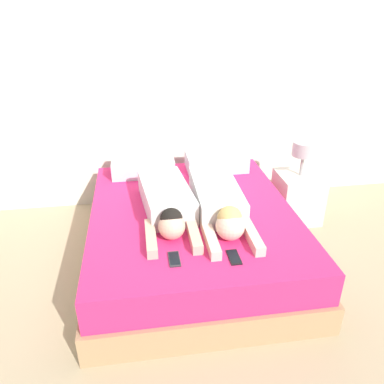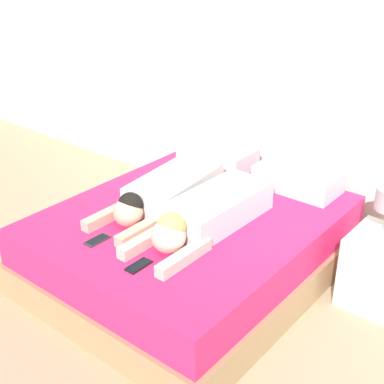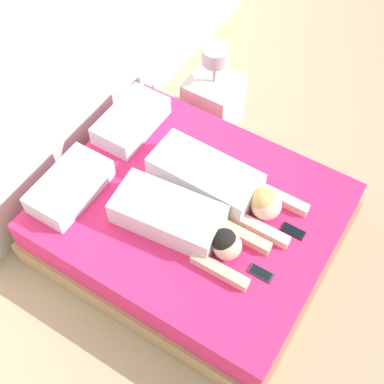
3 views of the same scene
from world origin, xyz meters
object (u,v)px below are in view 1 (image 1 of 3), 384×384
at_px(bed, 192,234).
at_px(cell_phone_right, 234,257).
at_px(pillow_head_left, 143,166).
at_px(nightstand, 298,194).
at_px(pillow_head_right, 216,162).
at_px(cell_phone_left, 174,259).
at_px(person_left, 167,203).
at_px(person_right, 219,202).

bearing_deg(bed, cell_phone_right, -75.85).
distance_m(pillow_head_left, nightstand, 1.53).
relative_size(bed, pillow_head_right, 3.36).
bearing_deg(cell_phone_left, pillow_head_left, 95.93).
bearing_deg(bed, pillow_head_right, 64.74).
xyz_separation_m(cell_phone_right, nightstand, (0.95, 1.17, -0.21)).
xyz_separation_m(cell_phone_left, cell_phone_right, (0.38, -0.04, 0.00)).
xyz_separation_m(person_left, cell_phone_left, (-0.01, -0.59, -0.09)).
bearing_deg(person_right, cell_phone_left, -127.52).
bearing_deg(pillow_head_left, person_right, -57.29).
height_order(person_right, cell_phone_left, person_right).
distance_m(bed, person_right, 0.41).
bearing_deg(person_left, cell_phone_right, -59.55).
distance_m(bed, person_left, 0.39).
height_order(cell_phone_left, nightstand, nightstand).
height_order(person_left, person_right, person_right).
relative_size(person_right, cell_phone_right, 7.01).
distance_m(cell_phone_left, cell_phone_right, 0.39).
height_order(pillow_head_right, nightstand, nightstand).
bearing_deg(person_right, pillow_head_right, 79.46).
distance_m(pillow_head_right, person_right, 0.88).
distance_m(pillow_head_left, pillow_head_right, 0.72).
bearing_deg(nightstand, cell_phone_left, -139.84).
xyz_separation_m(bed, cell_phone_right, (0.17, -0.68, 0.25)).
distance_m(cell_phone_right, nightstand, 1.52).
bearing_deg(bed, pillow_head_left, 115.26).
bearing_deg(cell_phone_left, cell_phone_right, -5.73).
distance_m(pillow_head_right, nightstand, 0.86).
relative_size(bed, person_left, 1.86).
height_order(pillow_head_right, cell_phone_left, pillow_head_right).
bearing_deg(bed, nightstand, 23.50).
distance_m(bed, pillow_head_right, 0.90).
relative_size(person_right, nightstand, 1.36).
xyz_separation_m(person_left, nightstand, (1.33, 0.54, -0.29)).
xyz_separation_m(pillow_head_right, person_right, (-0.16, -0.86, 0.02)).
bearing_deg(pillow_head_left, cell_phone_left, -84.07).
bearing_deg(person_right, pillow_head_left, 122.71).
height_order(cell_phone_right, nightstand, nightstand).
bearing_deg(cell_phone_right, person_left, 120.45).
height_order(pillow_head_left, cell_phone_left, pillow_head_left).
relative_size(pillow_head_left, cell_phone_right, 3.72).
bearing_deg(pillow_head_left, pillow_head_right, 0.00).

